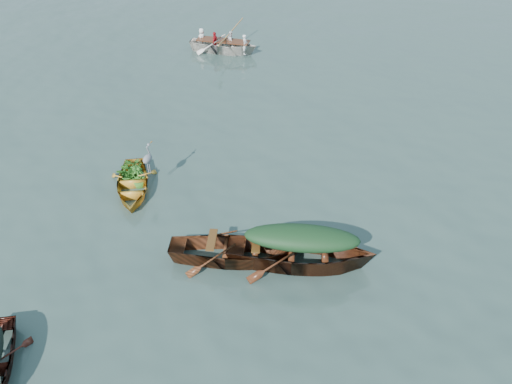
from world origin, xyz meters
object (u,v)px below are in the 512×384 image
green_tarp_boat (300,264)px  open_wooden_boat (235,260)px  rowed_boat (224,52)px  heron (148,163)px  yellow_dinghy (133,191)px

green_tarp_boat → open_wooden_boat: green_tarp_boat is taller
rowed_boat → heron: bearing=-173.5°
open_wooden_boat → rowed_boat: size_ratio=0.99×
rowed_boat → heron: 10.98m
rowed_boat → green_tarp_boat: bearing=-154.6°
green_tarp_boat → open_wooden_boat: bearing=90.0°
green_tarp_boat → rowed_boat: green_tarp_boat is taller
green_tarp_boat → heron: (-5.01, 1.62, 0.89)m
heron → open_wooden_boat: bearing=-58.0°
open_wooden_boat → heron: heron is taller
open_wooden_boat → heron: size_ratio=4.88×
yellow_dinghy → rowed_boat: rowed_boat is taller
green_tarp_boat → open_wooden_boat: (-1.58, -0.39, 0.00)m
green_tarp_boat → heron: size_ratio=5.47×
yellow_dinghy → green_tarp_boat: green_tarp_boat is taller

